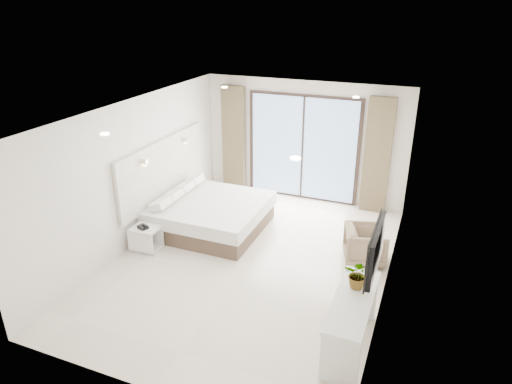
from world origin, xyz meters
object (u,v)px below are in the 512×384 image
Objects in this scene: console_desk at (352,313)px; armchair at (365,243)px; nightstand at (146,238)px; bed at (210,214)px.

armchair is at bearing 94.77° from console_desk.
nightstand is 0.72× the size of armchair.
armchair is at bearing 14.67° from nightstand.
bed is 2.98× the size of armchair.
console_desk is at bearing -17.87° from nightstand.
nightstand is 0.33× the size of console_desk.
nightstand is at bearing 89.94° from armchair.
bed is 3.11m from armchair.
console_desk reaches higher than armchair.
console_desk is at bearing -35.58° from bed.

